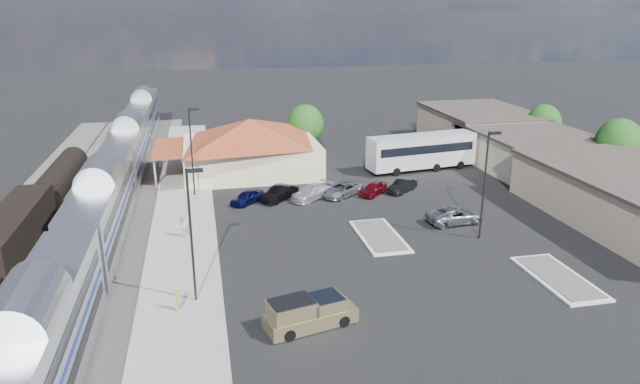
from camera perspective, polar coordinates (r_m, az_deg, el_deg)
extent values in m
plane|color=black|center=(45.03, 1.86, -5.88)|extent=(280.00, 280.00, 0.00)
cube|color=#4C4944|center=(52.44, -23.37, -3.82)|extent=(16.00, 100.00, 0.12)
cube|color=gray|center=(49.44, -13.53, -4.04)|extent=(5.50, 92.00, 0.18)
cube|color=silver|center=(29.66, -26.68, -14.98)|extent=(3.00, 20.00, 5.00)
cube|color=silver|center=(48.33, -20.91, -1.53)|extent=(3.00, 20.00, 5.00)
cube|color=black|center=(49.26, -20.56, -4.55)|extent=(2.20, 16.00, 0.60)
cube|color=silver|center=(68.36, -18.49, 4.26)|extent=(3.00, 20.00, 5.00)
cube|color=black|center=(69.02, -18.27, 2.05)|extent=(2.20, 16.00, 0.60)
cube|color=silver|center=(88.84, -17.16, 7.41)|extent=(3.00, 20.00, 5.00)
cube|color=black|center=(89.35, -17.00, 5.68)|extent=(2.20, 16.00, 0.60)
cube|color=black|center=(47.90, -28.27, -3.80)|extent=(2.80, 14.00, 3.60)
cube|color=black|center=(48.57, -27.94, -5.89)|extent=(2.20, 12.00, 0.60)
cylinder|color=black|center=(62.66, -24.50, 1.45)|extent=(2.80, 14.00, 2.80)
cube|color=black|center=(63.15, -24.29, -0.12)|extent=(2.20, 12.00, 0.60)
cube|color=beige|center=(66.24, -6.91, 3.54)|extent=(15.00, 12.00, 3.60)
pyramid|color=maroon|center=(65.54, -7.01, 6.16)|extent=(15.30, 12.24, 2.60)
cube|color=maroon|center=(65.75, -14.89, 4.29)|extent=(3.20, 9.60, 0.25)
cube|color=#C6B28C|center=(71.16, 20.69, 3.67)|extent=(12.00, 18.00, 4.00)
cube|color=#3F3833|center=(70.70, 20.88, 5.36)|extent=(12.40, 18.40, 0.30)
cube|color=#C6B28C|center=(82.91, 15.60, 6.26)|extent=(12.00, 16.00, 4.50)
cube|color=#3F3833|center=(82.48, 15.74, 7.89)|extent=(12.40, 16.40, 0.30)
cube|color=silver|center=(47.80, 5.96, -4.42)|extent=(3.30, 7.50, 0.15)
cube|color=#4C4944|center=(47.77, 5.96, -4.32)|extent=(2.70, 6.90, 0.10)
cube|color=silver|center=(43.89, 22.75, -7.95)|extent=(3.30, 7.50, 0.15)
cube|color=#4C4944|center=(43.85, 22.77, -7.85)|extent=(2.70, 6.90, 0.10)
cylinder|color=black|center=(36.63, -12.74, -4.49)|extent=(0.16, 0.16, 9.00)
cube|color=black|center=(35.21, -12.42, 2.11)|extent=(1.00, 0.25, 0.22)
cylinder|color=black|center=(57.61, -12.70, 3.79)|extent=(0.16, 0.16, 9.00)
cube|color=black|center=(56.72, -12.50, 8.08)|extent=(1.00, 0.25, 0.22)
cylinder|color=black|center=(47.62, 16.08, 0.53)|extent=(0.16, 0.16, 9.00)
cube|color=black|center=(46.78, 17.08, 5.65)|extent=(1.00, 0.25, 0.22)
cylinder|color=#382314|center=(70.11, 27.36, 2.11)|extent=(0.30, 0.30, 2.86)
ellipsoid|color=#154B18|center=(69.49, 27.69, 4.32)|extent=(4.94, 4.94, 5.46)
cylinder|color=#382314|center=(81.06, 21.26, 4.73)|extent=(0.30, 0.30, 2.55)
ellipsoid|color=#154B18|center=(80.57, 21.46, 6.45)|extent=(4.41, 4.41, 4.87)
cylinder|color=#382314|center=(73.10, -1.47, 4.69)|extent=(0.30, 0.30, 2.73)
ellipsoid|color=#154B18|center=(72.53, -1.48, 6.74)|extent=(4.71, 4.71, 5.21)
cube|color=#96855C|center=(34.88, -0.94, -12.48)|extent=(5.83, 3.27, 0.90)
cube|color=#96855C|center=(34.52, -0.95, -11.48)|extent=(2.49, 2.35, 0.95)
cube|color=#96855C|center=(34.48, -0.95, -11.33)|extent=(3.03, 2.48, 1.10)
cylinder|color=black|center=(34.96, 2.39, -12.77)|extent=(0.77, 0.45, 0.72)
cylinder|color=black|center=(36.34, 1.02, -11.47)|extent=(0.77, 0.45, 0.72)
cylinder|color=black|center=(33.67, -3.08, -14.11)|extent=(0.77, 0.45, 0.72)
cylinder|color=black|center=(35.10, -4.26, -12.68)|extent=(0.77, 0.45, 0.72)
imported|color=#9EA1A5|center=(51.72, 13.41, -2.29)|extent=(5.41, 2.95, 1.44)
cube|color=white|center=(67.41, 10.12, 4.10)|extent=(13.26, 4.68, 3.68)
cube|color=black|center=(67.30, 10.14, 4.47)|extent=(12.24, 4.57, 0.97)
cylinder|color=black|center=(69.21, 13.82, 2.65)|extent=(1.01, 0.46, 0.97)
cylinder|color=black|center=(71.24, 12.70, 3.16)|extent=(1.01, 0.46, 0.97)
cylinder|color=black|center=(64.95, 7.62, 2.01)|extent=(1.01, 0.46, 0.97)
cylinder|color=black|center=(67.11, 6.62, 2.58)|extent=(1.01, 0.46, 0.97)
imported|color=#A7C13C|center=(37.06, -14.03, -10.31)|extent=(0.56, 0.69, 1.63)
imported|color=white|center=(48.11, -13.64, -3.33)|extent=(0.93, 1.08, 1.91)
imported|color=#0D1043|center=(55.78, -7.30, -0.50)|extent=(3.82, 3.72, 1.30)
imported|color=black|center=(56.36, -4.09, -0.12)|extent=(4.25, 4.12, 1.45)
imported|color=silver|center=(56.58, -0.84, -0.01)|extent=(5.16, 4.56, 1.43)
imported|color=gray|center=(57.54, 2.23, 0.25)|extent=(5.23, 4.75, 1.35)
imported|color=maroon|center=(58.12, 5.36, 0.33)|extent=(3.78, 3.73, 1.29)
imported|color=black|center=(59.39, 8.23, 0.62)|extent=(3.95, 3.60, 1.31)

